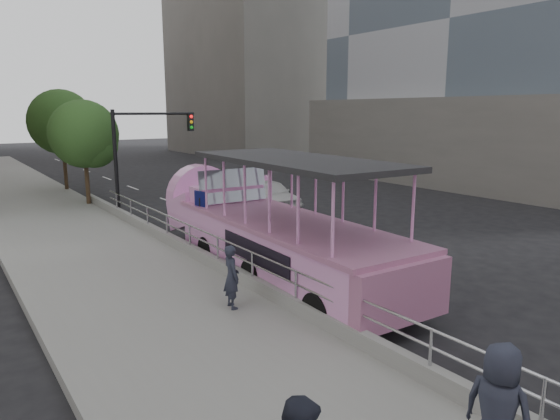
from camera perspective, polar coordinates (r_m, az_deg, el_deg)
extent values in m
plane|color=black|center=(15.87, 6.56, -7.68)|extent=(160.00, 160.00, 0.00)
cube|color=gray|center=(22.17, -23.00, -2.63)|extent=(5.50, 80.00, 0.30)
cube|color=gray|center=(15.59, -7.07, -6.18)|extent=(0.24, 30.00, 0.36)
cylinder|color=#B2B3B7|center=(8.65, 27.89, -18.60)|extent=(0.07, 0.07, 0.70)
cylinder|color=#B2B3B7|center=(9.57, 16.88, -14.77)|extent=(0.07, 0.07, 0.70)
cylinder|color=#B2B3B7|center=(10.78, 8.37, -11.34)|extent=(0.07, 0.07, 0.70)
cylinder|color=#B2B3B7|center=(12.21, 1.85, -8.48)|extent=(0.07, 0.07, 0.70)
cylinder|color=#B2B3B7|center=(13.77, -3.17, -6.17)|extent=(0.07, 0.07, 0.70)
cylinder|color=#B2B3B7|center=(15.44, -7.11, -4.31)|extent=(0.07, 0.07, 0.70)
cylinder|color=#B2B3B7|center=(17.18, -10.26, -2.80)|extent=(0.07, 0.07, 0.70)
cylinder|color=#B2B3B7|center=(18.97, -12.81, -1.57)|extent=(0.07, 0.07, 0.70)
cylinder|color=#B2B3B7|center=(20.80, -14.91, -0.55)|extent=(0.07, 0.07, 0.70)
cylinder|color=#B2B3B7|center=(22.65, -16.67, 0.30)|extent=(0.07, 0.07, 0.70)
cylinder|color=#B2B3B7|center=(24.53, -18.17, 1.03)|extent=(0.07, 0.07, 0.70)
cylinder|color=#B2B3B7|center=(15.44, -7.11, -4.31)|extent=(0.06, 22.00, 0.06)
cylinder|color=#B2B3B7|center=(15.35, -7.14, -3.12)|extent=(0.06, 22.00, 0.06)
cylinder|color=black|center=(11.96, 4.60, -11.57)|extent=(0.43, 1.01, 1.00)
cylinder|color=black|center=(13.48, 12.98, -9.14)|extent=(0.43, 1.01, 1.00)
cylinder|color=black|center=(14.38, -2.94, -7.55)|extent=(0.43, 1.01, 1.00)
cylinder|color=black|center=(15.67, 4.85, -5.98)|extent=(0.43, 1.01, 1.00)
cylinder|color=black|center=(17.02, -8.14, -4.65)|extent=(0.43, 1.01, 1.00)
cylinder|color=black|center=(18.12, -1.12, -3.55)|extent=(0.43, 1.01, 1.00)
cube|color=#E18ED1|center=(14.98, 0.67, -4.21)|extent=(3.14, 9.18, 1.38)
cube|color=#E18ED1|center=(19.46, -7.95, 0.13)|extent=(2.81, 2.46, 1.73)
cylinder|color=#E18ED1|center=(20.24, -9.09, 1.49)|extent=(2.63, 0.88, 2.60)
cube|color=#A76189|center=(11.54, 13.78, -9.35)|extent=(2.78, 0.50, 1.38)
cube|color=#A76189|center=(14.80, 0.68, -1.38)|extent=(3.29, 9.52, 0.13)
cube|color=black|center=(14.14, 1.68, 5.66)|extent=(3.23, 7.42, 0.15)
cube|color=#909CAA|center=(17.55, -5.39, 2.81)|extent=(2.55, 0.33, 1.16)
cube|color=#E18ED1|center=(18.04, -6.10, 1.96)|extent=(2.48, 1.21, 0.55)
imported|color=silver|center=(26.62, -1.18, 1.82)|extent=(2.17, 4.62, 1.53)
imported|color=#272A39|center=(12.50, -5.56, -7.60)|extent=(0.45, 0.63, 1.61)
imported|color=#272A39|center=(7.61, 23.66, -20.42)|extent=(0.74, 1.01, 1.91)
cylinder|color=black|center=(17.25, -9.04, -2.30)|extent=(0.07, 0.07, 2.26)
cube|color=#0B0F4E|center=(17.06, -9.14, 0.80)|extent=(0.13, 0.55, 0.81)
cube|color=silver|center=(17.07, -9.05, 0.81)|extent=(0.08, 0.36, 0.50)
cylinder|color=black|center=(24.86, -18.25, 4.85)|extent=(0.18, 0.18, 5.20)
cylinder|color=black|center=(25.38, -14.20, 10.63)|extent=(4.20, 0.12, 0.12)
cube|color=black|center=(26.13, -10.21, 9.81)|extent=(0.28, 0.22, 0.85)
sphere|color=red|center=(26.00, -10.11, 10.47)|extent=(0.16, 0.16, 0.16)
cylinder|color=#3A271A|center=(28.20, -21.18, 3.19)|extent=(0.22, 0.22, 3.08)
sphere|color=#2F5522|center=(28.00, -21.53, 8.09)|extent=(3.52, 3.52, 3.52)
sphere|color=#2F5522|center=(27.83, -20.50, 7.01)|extent=(2.42, 2.42, 2.42)
cylinder|color=#3A271A|center=(34.04, -23.36, 4.62)|extent=(0.22, 0.22, 3.47)
sphere|color=#2F5522|center=(33.88, -23.72, 9.20)|extent=(3.97, 3.97, 3.97)
sphere|color=#2F5522|center=(33.69, -22.86, 8.20)|extent=(2.73, 2.73, 2.73)
cube|color=slate|center=(45.34, 27.29, 7.33)|extent=(26.00, 26.00, 6.00)
cube|color=slate|center=(65.15, -0.97, 20.87)|extent=(20.00, 20.00, 32.00)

